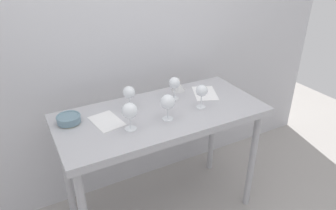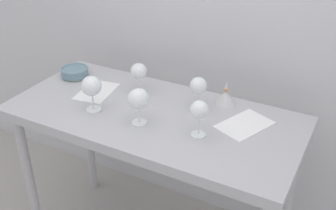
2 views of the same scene
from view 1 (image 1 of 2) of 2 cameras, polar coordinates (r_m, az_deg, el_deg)
ground_plane at (r=2.64m, az=-1.04°, el=-18.54°), size 6.00×6.00×0.00m
back_wall at (r=2.36m, az=-6.91°, el=12.58°), size 3.80×0.04×2.60m
steel_counter at (r=2.13m, az=-1.15°, el=-3.69°), size 1.40×0.65×0.90m
wine_glass_far_right at (r=2.21m, az=1.18°, el=3.97°), size 0.08×0.08×0.17m
wine_glass_near_center at (r=1.94m, az=-0.06°, el=0.46°), size 0.09×0.09×0.17m
wine_glass_near_left at (r=1.84m, az=-7.05°, el=-1.16°), size 0.10×0.10×0.18m
wine_glass_near_right at (r=2.09m, az=6.20°, el=2.53°), size 0.08×0.08×0.17m
wine_glass_far_left at (r=2.09m, az=-7.16°, el=2.21°), size 0.08×0.08×0.16m
tasting_sheet_upper at (r=2.35m, az=6.79°, el=2.18°), size 0.25×0.29×0.00m
tasting_sheet_lower at (r=2.01m, az=-11.18°, el=-2.91°), size 0.20×0.26×0.00m
tasting_bowl at (r=2.03m, az=-17.76°, el=-2.45°), size 0.15×0.15×0.05m
decanter_funnel at (r=2.37m, az=1.93°, el=3.55°), size 0.11×0.11×0.12m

